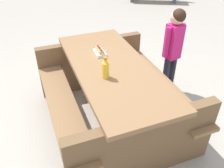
# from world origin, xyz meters

# --- Properties ---
(ground_plane) EXTENTS (30.00, 30.00, 0.00)m
(ground_plane) POSITION_xyz_m (0.00, 0.00, 0.00)
(ground_plane) COLOR #ADA599
(ground_plane) RESTS_ON ground
(picnic_table) EXTENTS (2.14, 1.87, 0.75)m
(picnic_table) POSITION_xyz_m (0.00, 0.00, 0.44)
(picnic_table) COLOR olive
(picnic_table) RESTS_ON ground
(soda_bottle) EXTENTS (0.07, 0.07, 0.22)m
(soda_bottle) POSITION_xyz_m (-0.13, 0.18, 0.85)
(soda_bottle) COLOR yellow
(soda_bottle) RESTS_ON picnic_table
(hotdog_tray) EXTENTS (0.20, 0.16, 0.08)m
(hotdog_tray) POSITION_xyz_m (0.29, -0.06, 0.78)
(hotdog_tray) COLOR white
(hotdog_tray) RESTS_ON picnic_table
(child_in_coat) EXTENTS (0.19, 0.28, 1.15)m
(child_in_coat) POSITION_xyz_m (-0.01, -0.97, 0.74)
(child_in_coat) COLOR #262633
(child_in_coat) RESTS_ON ground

